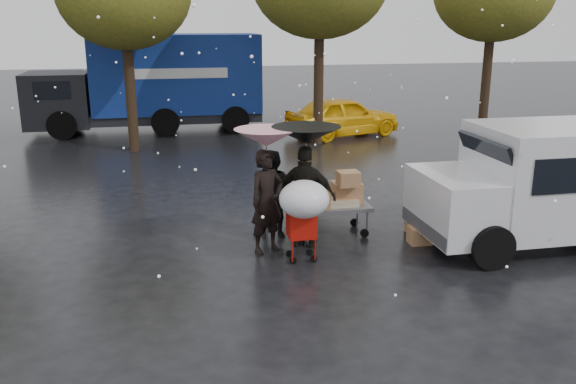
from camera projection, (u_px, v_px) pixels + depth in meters
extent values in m
plane|color=black|center=(321.00, 259.00, 10.59)|extent=(90.00, 90.00, 0.00)
imported|color=black|center=(267.00, 202.00, 10.72)|extent=(0.80, 0.69, 1.86)
imported|color=black|center=(274.00, 195.00, 11.47)|extent=(1.03, 0.97, 1.68)
imported|color=black|center=(306.00, 197.00, 10.96)|extent=(1.19, 0.87, 1.88)
cylinder|color=#4C4C4C|center=(267.00, 196.00, 10.69)|extent=(0.02, 0.02, 2.07)
cone|color=#E45E77|center=(266.00, 138.00, 10.41)|extent=(1.11, 1.11, 0.30)
sphere|color=#4C4C4C|center=(266.00, 136.00, 10.40)|extent=(0.06, 0.06, 0.06)
cylinder|color=#4C4C4C|center=(306.00, 192.00, 10.93)|extent=(0.02, 0.02, 2.07)
cone|color=black|center=(306.00, 135.00, 10.65)|extent=(1.23, 1.23, 0.30)
sphere|color=#4C4C4C|center=(306.00, 133.00, 10.64)|extent=(0.06, 0.06, 0.06)
cube|color=slate|center=(330.00, 207.00, 11.70)|extent=(1.50, 0.80, 0.08)
cylinder|color=slate|center=(292.00, 196.00, 11.49)|extent=(0.04, 0.04, 0.60)
cube|color=#976142|center=(346.00, 192.00, 11.80)|extent=(0.55, 0.45, 0.40)
cube|color=#976142|center=(316.00, 198.00, 11.49)|extent=(0.45, 0.40, 0.35)
cube|color=#976142|center=(348.00, 179.00, 11.46)|extent=(0.40, 0.35, 0.28)
cube|color=tan|center=(333.00, 202.00, 11.68)|extent=(0.90, 0.55, 0.12)
cylinder|color=black|center=(303.00, 238.00, 11.41)|extent=(0.16, 0.05, 0.16)
cylinder|color=black|center=(296.00, 227.00, 12.02)|extent=(0.16, 0.05, 0.16)
cylinder|color=black|center=(364.00, 233.00, 11.65)|extent=(0.16, 0.05, 0.16)
cylinder|color=black|center=(354.00, 223.00, 12.25)|extent=(0.16, 0.05, 0.16)
cube|color=red|center=(301.00, 224.00, 10.40)|extent=(0.47, 0.41, 0.45)
cylinder|color=red|center=(304.00, 207.00, 10.12)|extent=(0.42, 0.02, 0.02)
cylinder|color=#4C4C4C|center=(304.00, 211.00, 10.14)|extent=(0.02, 0.02, 0.60)
ellipsoid|color=white|center=(304.00, 199.00, 10.09)|extent=(0.84, 0.84, 0.63)
cylinder|color=black|center=(293.00, 260.00, 10.38)|extent=(0.12, 0.04, 0.12)
cylinder|color=black|center=(289.00, 254.00, 10.68)|extent=(0.12, 0.04, 0.12)
cylinder|color=black|center=(314.00, 259.00, 10.45)|extent=(0.12, 0.04, 0.12)
cylinder|color=black|center=(309.00, 252.00, 10.75)|extent=(0.12, 0.04, 0.12)
cube|color=silver|center=(456.00, 204.00, 10.85)|extent=(1.20, 1.95, 1.10)
cube|color=black|center=(488.00, 156.00, 10.72)|extent=(0.37, 1.70, 0.67)
cube|color=slate|center=(426.00, 227.00, 10.85)|extent=(0.12, 1.90, 0.25)
cylinder|color=black|center=(491.00, 247.00, 10.12)|extent=(0.76, 0.28, 0.76)
cylinder|color=black|center=(441.00, 212.00, 11.91)|extent=(0.76, 0.28, 0.76)
cube|color=navy|center=(176.00, 73.00, 22.38)|extent=(6.00, 2.50, 2.80)
cube|color=black|center=(59.00, 99.00, 21.79)|extent=(2.20, 2.40, 1.90)
cube|color=black|center=(151.00, 116.00, 22.61)|extent=(8.00, 2.30, 0.35)
cube|color=silver|center=(177.00, 73.00, 21.16)|extent=(3.50, 0.03, 0.35)
cylinder|color=black|center=(62.00, 125.00, 20.95)|extent=(1.00, 0.30, 1.00)
cylinder|color=black|center=(71.00, 115.00, 23.12)|extent=(1.00, 0.30, 1.00)
cylinder|color=black|center=(235.00, 120.00, 22.12)|extent=(1.00, 0.30, 1.00)
cylinder|color=black|center=(228.00, 111.00, 24.29)|extent=(1.00, 0.30, 1.00)
cube|color=#976142|center=(420.00, 222.00, 11.83)|extent=(0.52, 0.43, 0.45)
cube|color=#976142|center=(420.00, 235.00, 11.30)|extent=(0.42, 0.33, 0.32)
imported|color=yellow|center=(343.00, 116.00, 21.51)|extent=(4.47, 2.83, 1.42)
cylinder|color=black|center=(130.00, 79.00, 18.72)|extent=(0.32, 0.32, 4.48)
cylinder|color=black|center=(319.00, 69.00, 19.82)|extent=(0.32, 0.32, 4.90)
cylinder|color=black|center=(487.00, 70.00, 21.03)|extent=(0.32, 0.32, 4.62)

